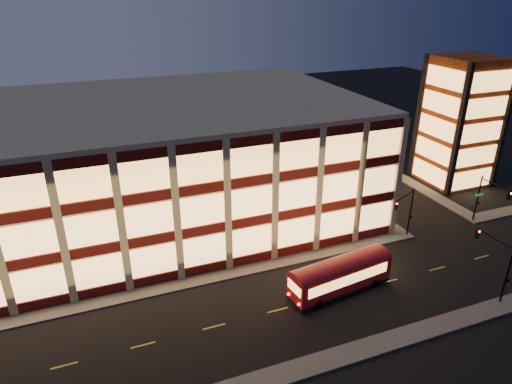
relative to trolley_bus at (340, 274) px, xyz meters
name	(u,v)px	position (x,y,z in m)	size (l,w,h in m)	color
ground	(216,283)	(-10.62, 5.51, -1.94)	(200.00, 200.00, 0.00)	black
sidewalk_office_south	(184,283)	(-13.62, 6.51, -1.86)	(54.00, 2.00, 0.15)	#514F4C
sidewalk_office_east	(333,184)	(12.38, 22.51, -1.86)	(2.00, 30.00, 0.15)	#514F4C
sidewalk_tower_south	(510,211)	(29.38, 6.51, -1.86)	(14.00, 2.00, 0.15)	#514F4C
sidewalk_tower_west	(395,174)	(23.38, 22.51, -1.86)	(2.00, 30.00, 0.15)	#514F4C
sidewalk_near	(267,379)	(-10.62, -7.49, -1.86)	(100.00, 2.00, 0.15)	#514F4C
office_building	(150,161)	(-13.53, 22.42, 5.31)	(50.45, 30.45, 14.50)	tan
stair_tower	(460,122)	(29.34, 17.46, 7.05)	(8.60, 8.60, 18.00)	#8C3814
traffic_signal_far	(405,208)	(11.59, 5.74, 2.18)	(3.79, 1.87, 6.00)	black
traffic_signal_right	(489,195)	(22.88, 4.88, 2.17)	(1.20, 4.37, 6.00)	black
traffic_signal_near	(496,257)	(12.88, -5.52, 2.19)	(0.32, 4.45, 6.00)	black
trolley_bus	(340,274)	(0.00, 0.00, 0.00)	(10.56, 3.88, 3.49)	#96080E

